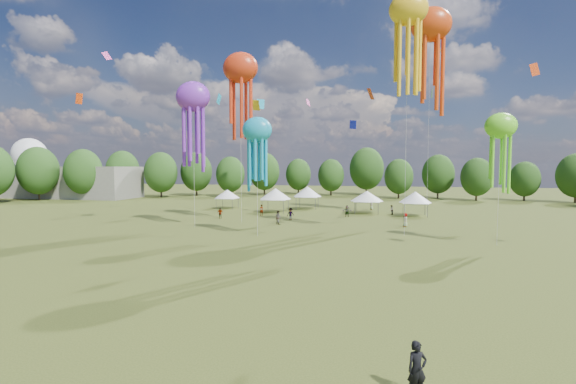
# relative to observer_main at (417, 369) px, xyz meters

# --- Properties ---
(ground) EXTENTS (300.00, 300.00, 0.00)m
(ground) POSITION_rel_observer_main_xyz_m (-9.28, 0.74, -0.98)
(ground) COLOR #384416
(ground) RESTS_ON ground
(observer_main) EXTENTS (0.84, 0.71, 1.95)m
(observer_main) POSITION_rel_observer_main_xyz_m (0.00, 0.00, 0.00)
(observer_main) COLOR black
(observer_main) RESTS_ON ground
(spectator_near) EXTENTS (1.15, 1.11, 1.87)m
(spectator_near) POSITION_rel_observer_main_xyz_m (-14.69, 38.54, -0.04)
(spectator_near) COLOR gray
(spectator_near) RESTS_ON ground
(spectators_far) EXTENTS (28.06, 20.83, 1.92)m
(spectators_far) POSITION_rel_observer_main_xyz_m (-7.97, 48.13, -0.08)
(spectators_far) COLOR gray
(spectators_far) RESTS_ON ground
(festival_tents) EXTENTS (38.76, 11.96, 4.28)m
(festival_tents) POSITION_rel_observer_main_xyz_m (-11.55, 54.91, 2.11)
(festival_tents) COLOR #47474C
(festival_tents) RESTS_ON ground
(show_kites) EXTENTS (39.04, 26.31, 32.67)m
(show_kites) POSITION_rel_observer_main_xyz_m (-5.78, 41.64, 20.10)
(show_kites) COLOR purple
(show_kites) RESTS_ON ground
(small_kites) EXTENTS (64.31, 60.68, 44.94)m
(small_kites) POSITION_rel_observer_main_xyz_m (-8.34, 43.35, 28.17)
(small_kites) COLOR purple
(small_kites) RESTS_ON ground
(treeline) EXTENTS (201.57, 95.24, 13.43)m
(treeline) POSITION_rel_observer_main_xyz_m (-13.14, 63.25, 5.57)
(treeline) COLOR #38281C
(treeline) RESTS_ON ground
(hangar) EXTENTS (40.00, 12.00, 8.00)m
(hangar) POSITION_rel_observer_main_xyz_m (-81.28, 72.74, 3.02)
(hangar) COLOR gray
(hangar) RESTS_ON ground
(radome) EXTENTS (9.00, 9.00, 16.00)m
(radome) POSITION_rel_observer_main_xyz_m (-97.28, 78.74, 9.01)
(radome) COLOR white
(radome) RESTS_ON ground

